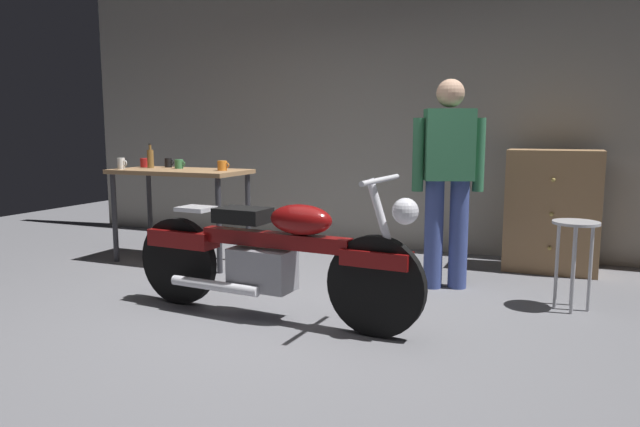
# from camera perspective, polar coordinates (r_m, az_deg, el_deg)

# --- Properties ---
(ground_plane) EXTENTS (12.00, 12.00, 0.00)m
(ground_plane) POSITION_cam_1_polar(r_m,az_deg,el_deg) (3.91, -3.33, -10.89)
(ground_plane) COLOR slate
(back_wall) EXTENTS (8.00, 0.12, 3.10)m
(back_wall) POSITION_cam_1_polar(r_m,az_deg,el_deg) (6.33, 7.96, 10.61)
(back_wall) COLOR gray
(back_wall) RESTS_ON ground_plane
(workbench) EXTENTS (1.30, 0.64, 0.90)m
(workbench) POSITION_cam_1_polar(r_m,az_deg,el_deg) (5.75, -13.53, 3.10)
(workbench) COLOR #99724C
(workbench) RESTS_ON ground_plane
(motorcycle) EXTENTS (2.19, 0.60, 1.00)m
(motorcycle) POSITION_cam_1_polar(r_m,az_deg,el_deg) (3.93, -4.89, -3.99)
(motorcycle) COLOR black
(motorcycle) RESTS_ON ground_plane
(person_standing) EXTENTS (0.54, 0.34, 1.67)m
(person_standing) POSITION_cam_1_polar(r_m,az_deg,el_deg) (4.75, 12.42, 3.76)
(person_standing) COLOR #3C4D91
(person_standing) RESTS_ON ground_plane
(shop_stool) EXTENTS (0.32, 0.32, 0.64)m
(shop_stool) POSITION_cam_1_polar(r_m,az_deg,el_deg) (4.49, 23.70, -2.49)
(shop_stool) COLOR #B2B2B7
(shop_stool) RESTS_ON ground_plane
(wooden_dresser) EXTENTS (0.80, 0.47, 1.10)m
(wooden_dresser) POSITION_cam_1_polar(r_m,az_deg,el_deg) (5.66, 21.78, 0.24)
(wooden_dresser) COLOR #99724C
(wooden_dresser) RESTS_ON ground_plane
(mug_orange_travel) EXTENTS (0.12, 0.09, 0.09)m
(mug_orange_travel) POSITION_cam_1_polar(r_m,az_deg,el_deg) (5.51, -9.54, 4.65)
(mug_orange_travel) COLOR orange
(mug_orange_travel) RESTS_ON workbench
(mug_green_speckled) EXTENTS (0.11, 0.08, 0.09)m
(mug_green_speckled) POSITION_cam_1_polar(r_m,az_deg,el_deg) (5.87, -13.63, 4.73)
(mug_green_speckled) COLOR #3D7F4C
(mug_green_speckled) RESTS_ON workbench
(mug_red_diner) EXTENTS (0.12, 0.08, 0.09)m
(mug_red_diner) POSITION_cam_1_polar(r_m,az_deg,el_deg) (6.17, -16.79, 4.79)
(mug_red_diner) COLOR red
(mug_red_diner) RESTS_ON workbench
(mug_white_ceramic) EXTENTS (0.11, 0.07, 0.11)m
(mug_white_ceramic) POSITION_cam_1_polar(r_m,az_deg,el_deg) (5.93, -18.88, 4.65)
(mug_white_ceramic) COLOR white
(mug_white_ceramic) RESTS_ON workbench
(mug_black_matte) EXTENTS (0.10, 0.07, 0.09)m
(mug_black_matte) POSITION_cam_1_polar(r_m,az_deg,el_deg) (6.09, -14.62, 4.84)
(mug_black_matte) COLOR black
(mug_black_matte) RESTS_ON workbench
(bottle) EXTENTS (0.06, 0.06, 0.24)m
(bottle) POSITION_cam_1_polar(r_m,az_deg,el_deg) (6.04, -16.27, 5.22)
(bottle) COLOR olive
(bottle) RESTS_ON workbench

